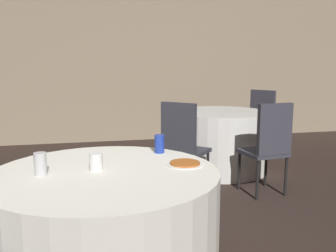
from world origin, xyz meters
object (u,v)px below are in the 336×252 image
at_px(chair_far_south, 269,142).
at_px(pizza_plate_near, 185,164).
at_px(chair_far_southwest, 182,141).
at_px(soda_can_blue, 159,144).
at_px(chair_far_northeast, 259,118).
at_px(table_far, 220,141).
at_px(soda_can_silver, 40,164).
at_px(table_near, 106,235).

height_order(chair_far_south, pizza_plate_near, chair_far_south).
distance_m(chair_far_southwest, soda_can_blue, 1.35).
distance_m(chair_far_northeast, pizza_plate_near, 3.47).
distance_m(table_far, chair_far_southwest, 1.03).
distance_m(chair_far_south, soda_can_silver, 2.44).
bearing_deg(chair_far_southwest, pizza_plate_near, -61.39).
relative_size(table_near, chair_far_northeast, 1.33).
bearing_deg(table_near, table_far, 56.49).
height_order(table_far, soda_can_blue, soda_can_blue).
xyz_separation_m(table_far, soda_can_silver, (-1.88, -2.33, 0.44)).
relative_size(table_near, chair_far_south, 1.33).
distance_m(chair_far_northeast, soda_can_blue, 3.25).
bearing_deg(chair_far_northeast, chair_far_south, 121.44).
bearing_deg(chair_far_south, table_near, -150.24).
bearing_deg(soda_can_blue, chair_far_southwest, 68.73).
height_order(chair_far_northeast, soda_can_blue, chair_far_northeast).
relative_size(chair_far_northeast, soda_can_silver, 7.84).
height_order(table_far, chair_far_southwest, chair_far_southwest).
distance_m(table_near, chair_far_northeast, 3.77).
height_order(pizza_plate_near, soda_can_silver, soda_can_silver).
xyz_separation_m(chair_far_northeast, pizza_plate_near, (-1.90, -2.89, 0.20)).
bearing_deg(pizza_plate_near, table_near, -176.30).
bearing_deg(soda_can_blue, table_near, -136.63).
xyz_separation_m(chair_far_northeast, soda_can_blue, (-1.99, -2.56, 0.25)).
height_order(table_far, chair_far_northeast, chair_far_northeast).
xyz_separation_m(table_near, chair_far_southwest, (0.86, 1.60, 0.19)).
distance_m(pizza_plate_near, soda_can_silver, 0.80).
bearing_deg(table_far, chair_far_south, -81.48).
bearing_deg(table_near, chair_far_southwest, 61.61).
bearing_deg(table_near, chair_far_south, 38.28).
height_order(table_near, soda_can_silver, soda_can_silver).
bearing_deg(chair_far_south, chair_far_northeast, 58.56).
height_order(table_near, table_far, same).
distance_m(table_near, soda_can_silver, 0.55).
xyz_separation_m(table_far, chair_far_southwest, (-0.68, -0.74, 0.19)).
bearing_deg(table_near, chair_far_northeast, 51.01).
distance_m(chair_far_northeast, chair_far_south, 1.72).
bearing_deg(soda_can_silver, table_near, -0.63).
distance_m(table_near, table_far, 2.80).
bearing_deg(chair_far_northeast, soda_can_blue, 106.61).
height_order(table_near, soda_can_blue, soda_can_blue).
bearing_deg(soda_can_blue, chair_far_northeast, 52.25).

